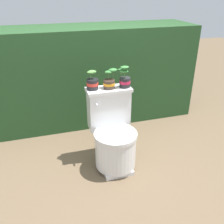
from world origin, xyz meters
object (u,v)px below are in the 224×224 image
object	(u,v)px
potted_plant_left	(92,82)
potted_plant_middle	(125,80)
toilet	(113,136)
potted_plant_midleft	(109,81)

from	to	relation	value
potted_plant_left	potted_plant_middle	size ratio (longest dim) A/B	0.85
toilet	potted_plant_midleft	world-z (taller)	potted_plant_midleft
toilet	potted_plant_midleft	size ratio (longest dim) A/B	4.15
potted_plant_left	potted_plant_middle	world-z (taller)	potted_plant_middle
potted_plant_left	potted_plant_middle	distance (m)	0.32
toilet	potted_plant_middle	world-z (taller)	potted_plant_middle
potted_plant_midleft	potted_plant_middle	world-z (taller)	potted_plant_middle
potted_plant_left	toilet	bearing A→B (deg)	-48.44
toilet	potted_plant_left	distance (m)	0.57
potted_plant_left	potted_plant_midleft	size ratio (longest dim) A/B	0.98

